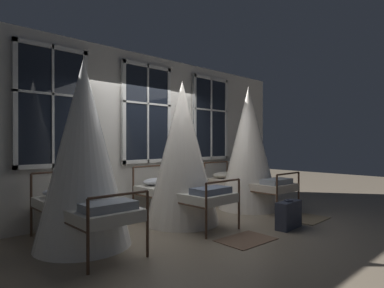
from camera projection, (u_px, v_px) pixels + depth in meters
name	position (u px, v px, depth m)	size (l,w,h in m)	color
ground	(180.00, 222.00, 5.65)	(21.66, 21.66, 0.00)	gray
back_wall_with_windows	(144.00, 134.00, 6.43)	(8.15, 0.10, 3.16)	silver
window_bank	(148.00, 150.00, 6.35)	(4.82, 0.10, 2.89)	black
cot_first	(83.00, 156.00, 4.35)	(1.29, 1.94, 2.54)	#4C3323
cot_second	(182.00, 155.00, 5.60)	(1.29, 1.94, 2.47)	#4C3323
cot_third	(248.00, 149.00, 6.82)	(1.29, 1.95, 2.61)	#4C3323
rug_second	(246.00, 240.00, 4.60)	(0.80, 0.56, 0.01)	brown
rug_third	(307.00, 219.00, 5.87)	(0.80, 0.56, 0.01)	#8E7A5B
suitcase_dark	(289.00, 215.00, 5.24)	(0.57, 0.25, 0.47)	#2D3342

